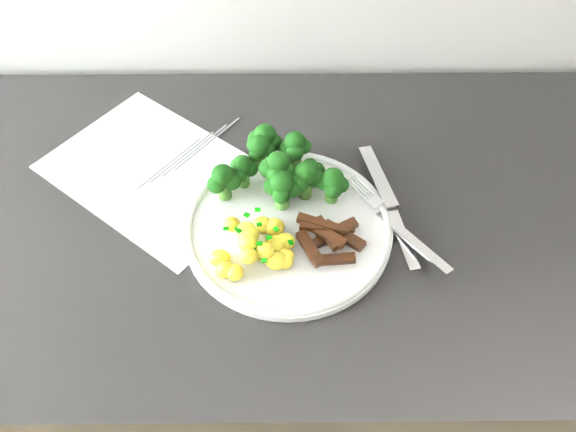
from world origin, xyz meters
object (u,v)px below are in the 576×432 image
Objects in this scene: recipe_paper at (156,171)px; broccoli at (280,167)px; potatoes at (256,247)px; fork at (399,227)px; plate at (288,226)px; knife at (395,219)px; beef_strips at (328,236)px; counter at (291,354)px.

broccoli is at bearing -11.68° from recipe_paper.
potatoes reaches higher than fork.
plate is 0.06m from potatoes.
recipe_paper is 0.35m from knife.
beef_strips is 0.55× the size of fork.
broccoli is 2.07× the size of beef_strips.
potatoes is at bearing -169.39° from fork.
potatoes is 0.19m from knife.
broccoli is 1.13× the size of fork.
recipe_paper is 1.70× the size of knife.
knife is (0.09, 0.04, -0.01)m from beef_strips.
knife reaches higher than counter.
recipe_paper is 0.28m from beef_strips.
broccoli is (-0.02, 0.04, 0.50)m from counter.
recipe_paper is at bearing 151.16° from beef_strips.
potatoes reaches higher than knife.
recipe_paper is at bearing 134.70° from potatoes.
broccoli is at bearing 122.70° from beef_strips.
plate is at bearing 47.86° from potatoes.
potatoes is (-0.04, -0.05, 0.02)m from plate.
fork is at bearing 9.37° from beef_strips.
broccoli is (0.18, -0.04, 0.05)m from recipe_paper.
plate reaches higher than counter.
beef_strips is (0.06, -0.10, -0.03)m from broccoli.
knife is (0.14, 0.01, 0.00)m from plate.
recipe_paper is at bearing 160.65° from fork.
knife reaches higher than recipe_paper.
counter is 21.98× the size of potatoes.
knife is at bearing 94.61° from fork.
potatoes is (-0.05, -0.08, 0.48)m from counter.
counter is at bearing 163.39° from fork.
fork is at bearing -85.39° from knife.
plate is at bearing 176.02° from fork.
fork reaches higher than recipe_paper.
broccoli is 0.12m from beef_strips.
fork is (0.14, -0.04, 0.47)m from counter.
counter is at bearing 127.80° from beef_strips.
recipe_paper is 0.22m from potatoes.
broccoli reaches higher than knife.
broccoli reaches higher than potatoes.
potatoes reaches higher than recipe_paper.
counter is 8.55× the size of plate.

